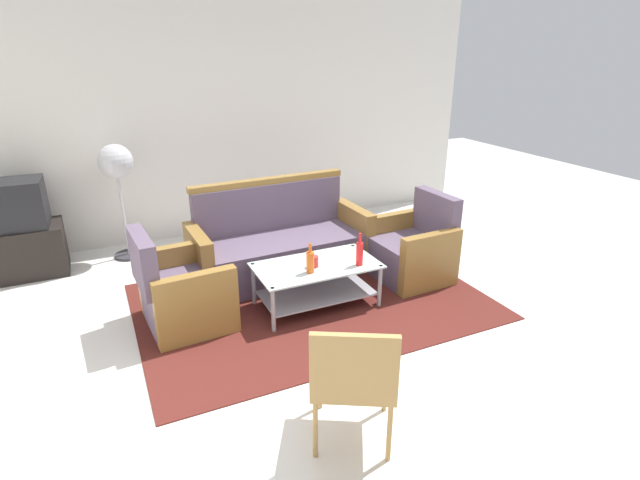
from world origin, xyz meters
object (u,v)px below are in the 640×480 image
coffee_table (316,279)px  armchair_left (182,293)px  armchair_right (412,251)px  couch (280,246)px  bottle_orange (310,261)px  tv_stand (23,251)px  bottle_red (360,253)px  pedestal_fan (116,168)px  cup (314,261)px  television (12,204)px  wicker_chair (354,375)px

coffee_table → armchair_left: bearing=170.1°
armchair_left → armchair_right: 2.29m
couch → bottle_orange: couch is taller
couch → tv_stand: couch is taller
couch → bottle_red: size_ratio=6.07×
armchair_left → bottle_red: armchair_left is taller
pedestal_fan → cup: bearing=-54.3°
armchair_right → cup: bearing=96.1°
armchair_left → pedestal_fan: (-0.29, 1.73, 0.73)m
television → bottle_red: bearing=146.1°
wicker_chair → television: bearing=147.6°
tv_stand → wicker_chair: wicker_chair is taller
bottle_orange → wicker_chair: bearing=-104.9°
coffee_table → pedestal_fan: pedestal_fan is taller
couch → bottle_orange: 0.90m
pedestal_fan → armchair_right: bearing=-34.7°
pedestal_fan → bottle_red: bearing=-49.5°
bottle_orange → cup: size_ratio=2.68×
tv_stand → cup: bearing=-38.3°
armchair_left → armchair_right: bearing=84.3°
armchair_right → bottle_red: armchair_right is taller
couch → pedestal_fan: (-1.38, 1.17, 0.70)m
coffee_table → wicker_chair: bearing=-107.5°
armchair_left → bottle_red: size_ratio=2.83×
coffee_table → bottle_red: (0.34, -0.16, 0.25)m
armchair_right → bottle_orange: (-1.25, -0.26, 0.22)m
tv_stand → pedestal_fan: pedestal_fan is taller
coffee_table → pedestal_fan: size_ratio=0.87×
bottle_red → television: 3.47m
armchair_right → pedestal_fan: size_ratio=0.67×
pedestal_fan → television: bearing=-177.3°
armchair_left → bottle_orange: armchair_left is taller
tv_stand → television: 0.50m
couch → television: (-2.39, 1.12, 0.44)m
bottle_red → armchair_left: bearing=166.3°
coffee_table → bottle_orange: (-0.11, -0.12, 0.24)m
cup → armchair_right: bearing=8.4°
armchair_left → armchair_right: size_ratio=1.00×
television → wicker_chair: (1.94, -3.51, -0.27)m
armchair_right → wicker_chair: armchair_right is taller
bottle_orange → bottle_red: size_ratio=0.89×
couch → armchair_left: couch is taller
armchair_left → television: size_ratio=1.38×
armchair_right → wicker_chair: size_ratio=1.01×
couch → coffee_table: couch is taller
bottle_orange → wicker_chair: (-0.40, -1.51, -0.02)m
coffee_table → television: size_ratio=1.78×
armchair_left → coffee_table: armchair_left is taller
coffee_table → television: bearing=142.5°
bottle_orange → couch: bearing=86.6°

